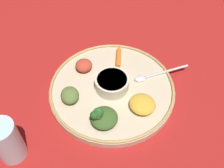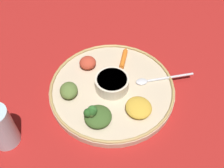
# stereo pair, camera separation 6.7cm
# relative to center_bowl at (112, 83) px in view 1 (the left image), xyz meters

# --- Properties ---
(ground_plane) EXTENTS (2.40, 2.40, 0.00)m
(ground_plane) POSITION_rel_center_bowl_xyz_m (0.00, 0.00, -0.04)
(ground_plane) COLOR maroon
(platter) EXTENTS (0.36, 0.36, 0.02)m
(platter) POSITION_rel_center_bowl_xyz_m (0.00, 0.00, -0.03)
(platter) COLOR #C6B293
(platter) RESTS_ON ground_plane
(platter_rim) EXTENTS (0.35, 0.35, 0.01)m
(platter_rim) POSITION_rel_center_bowl_xyz_m (0.00, 0.00, -0.02)
(platter_rim) COLOR tan
(platter_rim) RESTS_ON platter
(center_bowl) EXTENTS (0.10, 0.10, 0.04)m
(center_bowl) POSITION_rel_center_bowl_xyz_m (0.00, 0.00, 0.00)
(center_bowl) COLOR beige
(center_bowl) RESTS_ON platter
(spoon) EXTENTS (0.14, 0.13, 0.01)m
(spoon) POSITION_rel_center_bowl_xyz_m (-0.10, 0.08, -0.02)
(spoon) COLOR silver
(spoon) RESTS_ON platter
(greens_pile) EXTENTS (0.09, 0.09, 0.05)m
(greens_pile) POSITION_rel_center_bowl_xyz_m (0.11, 0.03, -0.00)
(greens_pile) COLOR #385623
(greens_pile) RESTS_ON platter
(carrot_near_spoon) EXTENTS (0.09, 0.05, 0.02)m
(carrot_near_spoon) POSITION_rel_center_bowl_xyz_m (-0.11, -0.04, -0.01)
(carrot_near_spoon) COLOR orange
(carrot_near_spoon) RESTS_ON platter
(mound_lentil_yellow) EXTENTS (0.10, 0.10, 0.03)m
(mound_lentil_yellow) POSITION_rel_center_bowl_xyz_m (0.02, 0.10, -0.01)
(mound_lentil_yellow) COLOR gold
(mound_lentil_yellow) RESTS_ON platter
(mound_berbere_red) EXTENTS (0.07, 0.07, 0.03)m
(mound_berbere_red) POSITION_rel_center_bowl_xyz_m (-0.02, -0.11, -0.00)
(mound_berbere_red) COLOR #B73D28
(mound_berbere_red) RESTS_ON platter
(mound_collards) EXTENTS (0.08, 0.08, 0.03)m
(mound_collards) POSITION_rel_center_bowl_xyz_m (0.09, -0.08, -0.00)
(mound_collards) COLOR #567033
(mound_collards) RESTS_ON platter
(drinking_glass) EXTENTS (0.07, 0.07, 0.12)m
(drinking_glass) POSITION_rel_center_bowl_xyz_m (0.28, -0.11, 0.01)
(drinking_glass) COLOR silver
(drinking_glass) RESTS_ON ground_plane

